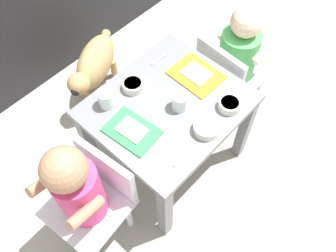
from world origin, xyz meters
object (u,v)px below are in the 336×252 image
seated_child_left (81,189)px  water_cup_right (180,102)px  food_tray_right (196,75)px  dog (94,65)px  water_cup_left (106,100)px  veggie_bowl_far (229,104)px  food_tray_left (132,131)px  spoon_by_left_tray (158,60)px  dining_table (168,116)px  cereal_bowl_left_side (133,85)px  spoon_by_right_tray (181,158)px  veggie_bowl_near (207,128)px  seated_child_right (237,54)px

seated_child_left → water_cup_right: seated_child_left is taller
food_tray_right → seated_child_left: bearing=-178.1°
water_cup_right → dog: bearing=85.8°
water_cup_left → veggie_bowl_far: 0.47m
food_tray_left → water_cup_right: water_cup_right is taller
water_cup_right → spoon_by_left_tray: size_ratio=0.70×
dining_table → seated_child_left: 0.46m
cereal_bowl_left_side → spoon_by_right_tray: 0.37m
food_tray_right → spoon_by_left_tray: size_ratio=2.05×
water_cup_left → veggie_bowl_near: water_cup_left is taller
food_tray_left → food_tray_right: 0.37m
seated_child_right → water_cup_right: seated_child_right is taller
seated_child_left → spoon_by_right_tray: size_ratio=6.85×
dining_table → food_tray_left: food_tray_left is taller
dog → food_tray_right: food_tray_right is taller
dining_table → food_tray_right: (0.18, 0.01, 0.09)m
food_tray_right → veggie_bowl_far: (-0.04, -0.20, 0.01)m
veggie_bowl_far → food_tray_left: bearing=149.3°
seated_child_right → dog: seated_child_right is taller
water_cup_left → veggie_bowl_far: size_ratio=0.86×
food_tray_right → cereal_bowl_left_side: (-0.22, 0.14, 0.01)m
water_cup_left → cereal_bowl_left_side: water_cup_left is taller
veggie_bowl_near → seated_child_left: bearing=159.0°
seated_child_left → water_cup_left: size_ratio=9.33×
dining_table → spoon_by_left_tray: bearing=52.9°
water_cup_right → veggie_bowl_far: 0.19m
water_cup_left → veggie_bowl_far: water_cup_left is taller
cereal_bowl_left_side → dining_table: bearing=-76.9°
water_cup_left → water_cup_right: (0.18, -0.21, -0.00)m
seated_child_right → spoon_by_left_tray: 0.38m
dog → spoon_by_left_tray: (0.08, -0.39, 0.26)m
spoon_by_left_tray → spoon_by_right_tray: same height
food_tray_right → spoon_by_right_tray: size_ratio=2.05×
cereal_bowl_left_side → spoon_by_left_tray: bearing=9.4°
food_tray_left → water_cup_right: size_ratio=2.92×
food_tray_left → veggie_bowl_near: veggie_bowl_near is taller
seated_child_right → food_tray_left: size_ratio=3.09×
dining_table → cereal_bowl_left_side: bearing=103.1°
dining_table → veggie_bowl_far: size_ratio=6.86×
dining_table → spoon_by_left_tray: spoon_by_left_tray is taller
dining_table → dog: dining_table is taller
spoon_by_left_tray → food_tray_left: bearing=-151.9°
food_tray_left → veggie_bowl_far: (0.33, -0.20, 0.01)m
water_cup_left → water_cup_right: bearing=-49.5°
dog → water_cup_right: size_ratio=6.04×
dining_table → dog: 0.60m
cereal_bowl_left_side → spoon_by_right_tray: size_ratio=0.85×
food_tray_right → spoon_by_left_tray: 0.18m
dog → cereal_bowl_left_side: 0.51m
food_tray_left → spoon_by_left_tray: bearing=28.1°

